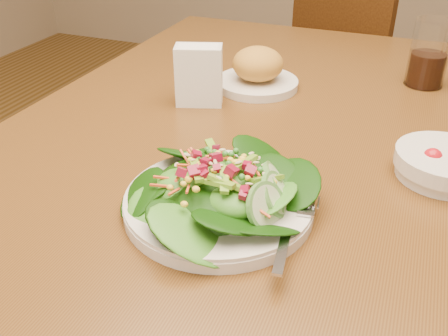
{
  "coord_description": "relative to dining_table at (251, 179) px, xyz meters",
  "views": [
    {
      "loc": [
        0.25,
        -0.77,
        1.16
      ],
      "look_at": [
        0.03,
        -0.22,
        0.81
      ],
      "focal_mm": 40.0,
      "sensor_mm": 36.0,
      "label": 1
    }
  ],
  "objects": [
    {
      "name": "drinking_glass",
      "position": [
        0.28,
        0.35,
        0.16
      ],
      "size": [
        0.08,
        0.08,
        0.14
      ],
      "color": "silver",
      "rests_on": "dining_table"
    },
    {
      "name": "dining_table",
      "position": [
        0.0,
        0.0,
        0.0
      ],
      "size": [
        0.9,
        1.4,
        0.75
      ],
      "color": "brown",
      "rests_on": "ground_plane"
    },
    {
      "name": "salad_plate",
      "position": [
        0.04,
        -0.24,
        0.13
      ],
      "size": [
        0.27,
        0.26,
        0.08
      ],
      "rotation": [
        0.0,
        0.0,
        0.3
      ],
      "color": "silver",
      "rests_on": "dining_table"
    },
    {
      "name": "napkin_holder",
      "position": [
        -0.14,
        0.08,
        0.16
      ],
      "size": [
        0.1,
        0.08,
        0.12
      ],
      "rotation": [
        0.0,
        0.0,
        0.33
      ],
      "color": "white",
      "rests_on": "dining_table"
    },
    {
      "name": "tomato_bowl",
      "position": [
        0.32,
        -0.04,
        0.12
      ],
      "size": [
        0.15,
        0.15,
        0.05
      ],
      "color": "silver",
      "rests_on": "dining_table"
    },
    {
      "name": "chair_far",
      "position": [
        0.04,
        1.08,
        -0.18
      ],
      "size": [
        0.54,
        0.54,
        0.88
      ],
      "rotation": [
        0.0,
        0.0,
        2.71
      ],
      "color": "#48290D",
      "rests_on": "ground_plane"
    },
    {
      "name": "bread_plate",
      "position": [
        -0.06,
        0.2,
        0.14
      ],
      "size": [
        0.18,
        0.18,
        0.09
      ],
      "color": "silver",
      "rests_on": "dining_table"
    }
  ]
}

